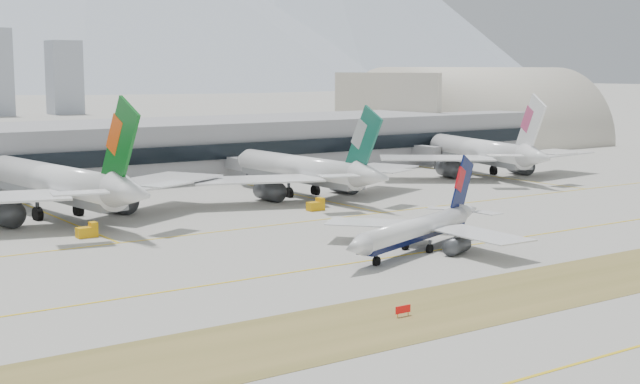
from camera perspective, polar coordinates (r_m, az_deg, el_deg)
ground at (r=144.08m, az=3.63°, el=-3.80°), size 3000.00×3000.00×0.00m
taxiing_airliner at (r=144.65m, az=6.40°, el=-2.38°), size 41.46×35.09×14.49m
widebody_eva at (r=181.43m, az=-16.31°, el=0.43°), size 69.64×68.59×24.99m
widebody_cathay at (r=204.70m, az=-0.98°, el=1.33°), size 61.85×60.37×22.04m
widebody_china_air at (r=249.64m, az=10.41°, el=2.47°), size 63.66×63.58×23.48m
terminal at (r=242.83m, az=-13.42°, el=2.53°), size 280.00×43.10×15.00m
hangar at (r=346.16m, az=9.87°, el=2.93°), size 91.00×60.00×60.00m
hold_sign_left at (r=106.66m, az=5.34°, el=-7.50°), size 2.20×0.15×1.35m
gse_c at (r=184.95m, az=-0.25°, el=-0.87°), size 3.55×2.00×2.60m
gse_b at (r=160.64m, az=-14.65°, el=-2.45°), size 3.55×2.00×2.60m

